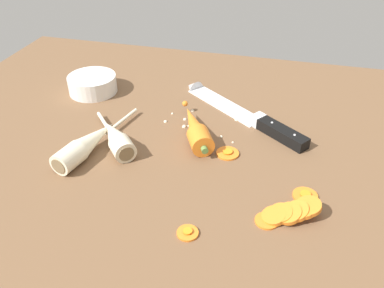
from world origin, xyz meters
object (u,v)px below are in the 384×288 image
object	(u,v)px
chefs_knife	(238,110)
carrot_slice_stack	(289,213)
carrot_slice_stray_far	(188,232)
whole_carrot	(196,128)
parsnip_front	(87,144)
prep_bowl	(92,83)
carrot_slice_stray_mid	(228,153)
parsnip_mid_left	(116,138)
carrot_slice_stray_near	(305,195)

from	to	relation	value
chefs_knife	carrot_slice_stack	size ratio (longest dim) A/B	3.13
chefs_knife	carrot_slice_stack	xyz separation A→B (cm)	(12.24, -28.74, 0.45)
carrot_slice_stray_far	whole_carrot	bearing A→B (deg)	101.39
chefs_knife	parsnip_front	distance (cm)	32.13
chefs_knife	prep_bowl	bearing A→B (deg)	177.70
whole_carrot	carrot_slice_stack	world-z (taller)	whole_carrot
whole_carrot	carrot_slice_stray_mid	world-z (taller)	whole_carrot
chefs_knife	carrot_slice_stack	distance (cm)	31.25
whole_carrot	carrot_slice_stack	xyz separation A→B (cm)	(18.69, -17.46, -1.00)
chefs_knife	parsnip_mid_left	world-z (taller)	parsnip_mid_left
carrot_slice_stack	carrot_slice_stray_mid	bearing A→B (deg)	130.53
chefs_knife	parsnip_front	xyz separation A→B (cm)	(-24.29, -21.00, 1.33)
carrot_slice_stack	carrot_slice_stray_near	distance (cm)	6.00
carrot_slice_stack	carrot_slice_stray_mid	xyz separation A→B (cm)	(-11.68, 13.66, -0.74)
prep_bowl	whole_carrot	bearing A→B (deg)	-24.55
carrot_slice_stray_near	prep_bowl	bearing A→B (deg)	153.17
parsnip_mid_left	prep_bowl	xyz separation A→B (cm)	(-14.18, 19.32, 0.17)
whole_carrot	carrot_slice_stray_near	distance (cm)	24.29
carrot_slice_stray_mid	prep_bowl	xyz separation A→B (cm)	(-34.70, 16.45, 1.79)
chefs_knife	carrot_slice_stray_far	distance (cm)	35.59
parsnip_mid_left	carrot_slice_stray_far	xyz separation A→B (cm)	(18.40, -17.60, -1.62)
carrot_slice_stack	prep_bowl	world-z (taller)	prep_bowl
chefs_knife	parsnip_mid_left	size ratio (longest dim) A/B	2.05
whole_carrot	carrot_slice_stray_near	xyz separation A→B (cm)	(21.05, -12.00, -1.74)
chefs_knife	whole_carrot	size ratio (longest dim) A/B	1.79
carrot_slice_stray_near	prep_bowl	distance (cm)	54.64
chefs_knife	prep_bowl	size ratio (longest dim) A/B	2.71
carrot_slice_stack	carrot_slice_stray_near	world-z (taller)	carrot_slice_stack
carrot_slice_stack	parsnip_front	bearing A→B (deg)	168.03
whole_carrot	prep_bowl	size ratio (longest dim) A/B	1.51
parsnip_mid_left	carrot_slice_stray_near	world-z (taller)	parsnip_mid_left
whole_carrot	chefs_knife	bearing A→B (deg)	60.25
whole_carrot	prep_bowl	xyz separation A→B (cm)	(-27.69, 12.65, 0.05)
parsnip_front	parsnip_mid_left	size ratio (longest dim) A/B	1.58
parsnip_front	carrot_slice_stray_mid	xyz separation A→B (cm)	(24.85, 5.92, -1.62)
carrot_slice_stray_near	carrot_slice_stray_far	bearing A→B (deg)	-142.77
chefs_knife	parsnip_front	size ratio (longest dim) A/B	1.29
parsnip_mid_left	prep_bowl	bearing A→B (deg)	126.28
carrot_slice_stray_near	carrot_slice_stray_far	world-z (taller)	same
whole_carrot	carrot_slice_stray_near	bearing A→B (deg)	-29.69
carrot_slice_stray_far	prep_bowl	bearing A→B (deg)	131.43
whole_carrot	carrot_slice_stray_near	world-z (taller)	whole_carrot
whole_carrot	carrot_slice_stray_mid	xyz separation A→B (cm)	(7.01, -3.80, -1.74)
carrot_slice_stray_mid	carrot_slice_stray_near	bearing A→B (deg)	-30.29
carrot_slice_stray_near	carrot_slice_stray_mid	bearing A→B (deg)	149.71
chefs_knife	carrot_slice_stray_far	world-z (taller)	chefs_knife
whole_carrot	parsnip_mid_left	xyz separation A→B (cm)	(-13.51, -6.67, -0.12)
carrot_slice_stack	prep_bowl	size ratio (longest dim) A/B	0.87
parsnip_mid_left	carrot_slice_stray_far	size ratio (longest dim) A/B	4.59
chefs_knife	carrot_slice_stray_mid	bearing A→B (deg)	-87.87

